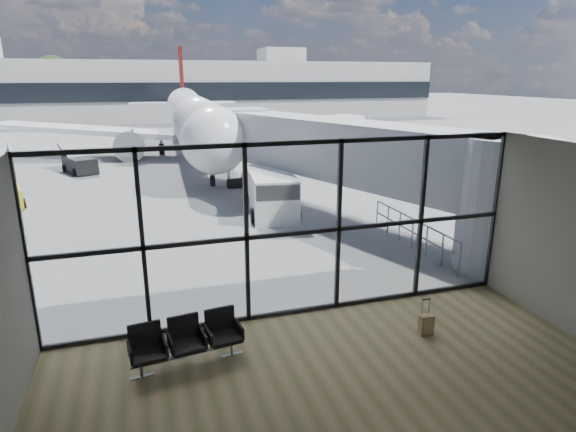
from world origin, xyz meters
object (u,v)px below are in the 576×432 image
seating_row (186,338)px  service_van (272,193)px  airliner (193,118)px  belt_loader (79,164)px  suitcase (426,324)px

seating_row → service_van: bearing=58.1°
airliner → belt_loader: airliner is taller
seating_row → service_van: service_van is taller
service_van → belt_loader: 15.95m
airliner → suitcase: bearing=-84.2°
seating_row → service_van: 11.78m
seating_row → belt_loader: bearing=92.8°
seating_row → service_van: (4.85, 10.73, 0.38)m
seating_row → belt_loader: (-4.35, 23.75, 0.00)m
suitcase → airliner: size_ratio=0.03×
airliner → service_van: size_ratio=7.76×
service_van → seating_row: bearing=-106.4°
suitcase → seating_row: bearing=178.3°
service_van → belt_loader: size_ratio=1.14×
suitcase → airliner: 31.27m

